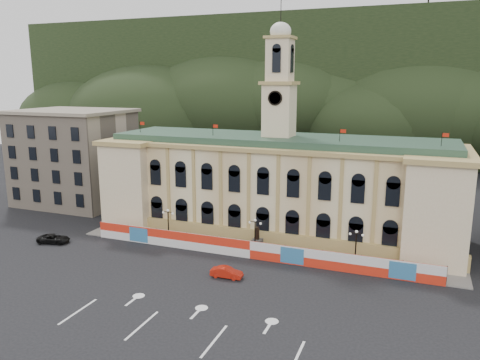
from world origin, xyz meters
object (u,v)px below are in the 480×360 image
at_px(statue, 257,243).
at_px(red_sedan, 227,272).
at_px(lamp_center, 255,233).
at_px(black_suv, 54,239).

height_order(statue, red_sedan, statue).
bearing_deg(red_sedan, lamp_center, -6.11).
bearing_deg(black_suv, lamp_center, -91.19).
bearing_deg(statue, lamp_center, -90.00).
xyz_separation_m(red_sedan, black_suv, (-29.45, 2.25, -0.00)).
bearing_deg(red_sedan, black_suv, 83.00).
height_order(red_sedan, black_suv, red_sedan).
relative_size(statue, lamp_center, 0.72).
xyz_separation_m(statue, lamp_center, (0.00, -1.00, 1.89)).
relative_size(red_sedan, black_suv, 0.80).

